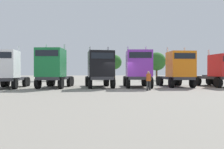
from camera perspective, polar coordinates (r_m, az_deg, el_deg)
The scene contains 11 objects.
ground at distance 19.83m, azimuth 1.82°, elevation -3.92°, with size 200.00×200.00×0.00m, color gray.
semi_truck_white at distance 22.78m, azimuth -26.59°, elevation 1.29°, with size 2.84×5.91×4.21m.
semi_truck_green at distance 21.75m, azimuth -15.64°, elevation 1.76°, with size 3.17×5.93×4.43m.
semi_truck_black at distance 21.44m, azimuth -3.25°, elevation 1.52°, with size 3.12×6.20×4.23m.
semi_truck_purple at distance 21.72m, azimuth 6.98°, elevation 1.66°, with size 2.96×5.99×4.30m.
semi_truck_orange at distance 23.52m, azimuth 17.34°, elevation 1.41°, with size 2.71×6.16×4.29m.
semi_truck_red at distance 25.30m, azimuth 27.14°, elevation 1.05°, with size 2.89×6.28×4.01m.
visitor_with_camera at distance 18.51m, azimuth 9.81°, elevation -1.28°, with size 0.55×0.55×1.65m.
oak_far_left at distance 40.82m, azimuth -15.18°, elevation 4.14°, with size 4.22×4.22×6.26m.
oak_far_centre at distance 42.63m, azimuth 0.64°, elevation 3.33°, with size 2.96×2.96×5.15m.
oak_far_right at distance 42.86m, azimuth 11.91°, elevation 3.43°, with size 3.61×3.61×5.56m.
Camera 1 is at (-2.23, -19.64, 1.52)m, focal length 33.99 mm.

